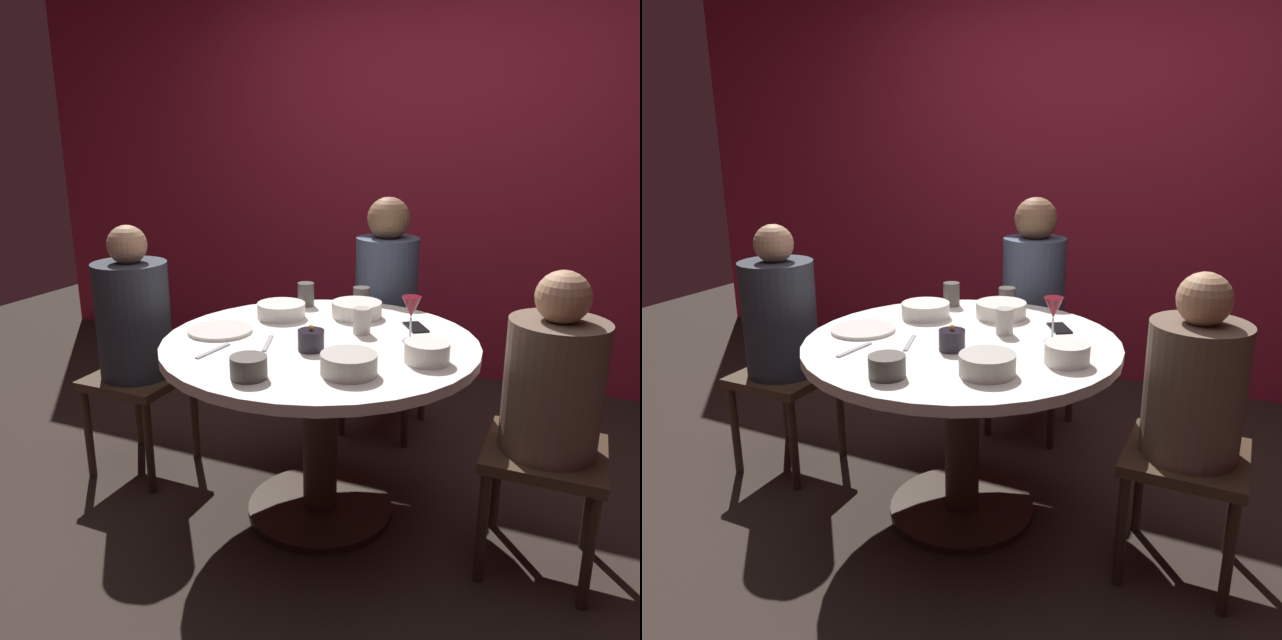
% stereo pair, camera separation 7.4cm
% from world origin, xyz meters
% --- Properties ---
extents(ground_plane, '(8.00, 8.00, 0.00)m').
position_xyz_m(ground_plane, '(0.00, 0.00, 0.00)').
color(ground_plane, '#2D231E').
extents(back_wall, '(6.00, 0.10, 2.60)m').
position_xyz_m(back_wall, '(0.00, 1.82, 1.30)').
color(back_wall, maroon).
rests_on(back_wall, ground).
extents(dining_table, '(1.22, 1.22, 0.75)m').
position_xyz_m(dining_table, '(0.00, 0.00, 0.58)').
color(dining_table, white).
rests_on(dining_table, ground).
extents(seated_diner_left, '(0.40, 0.40, 1.15)m').
position_xyz_m(seated_diner_left, '(-0.90, 0.00, 0.71)').
color(seated_diner_left, '#3F2D1E').
rests_on(seated_diner_left, ground).
extents(seated_diner_back, '(0.40, 0.40, 1.23)m').
position_xyz_m(seated_diner_back, '(0.00, 0.84, 0.75)').
color(seated_diner_back, '#3F2D1E').
rests_on(seated_diner_back, ground).
extents(seated_diner_right, '(0.40, 0.40, 1.10)m').
position_xyz_m(seated_diner_right, '(0.85, 0.00, 0.69)').
color(seated_diner_right, '#3F2D1E').
rests_on(seated_diner_right, ground).
extents(candle_holder, '(0.10, 0.10, 0.10)m').
position_xyz_m(candle_holder, '(0.02, -0.12, 0.79)').
color(candle_holder, black).
rests_on(candle_holder, dining_table).
extents(wine_glass, '(0.08, 0.08, 0.18)m').
position_xyz_m(wine_glass, '(0.32, 0.12, 0.88)').
color(wine_glass, silver).
rests_on(wine_glass, dining_table).
extents(dinner_plate, '(0.26, 0.26, 0.01)m').
position_xyz_m(dinner_plate, '(-0.41, -0.07, 0.76)').
color(dinner_plate, silver).
rests_on(dinner_plate, dining_table).
extents(cell_phone, '(0.14, 0.16, 0.01)m').
position_xyz_m(cell_phone, '(0.30, 0.30, 0.76)').
color(cell_phone, black).
rests_on(cell_phone, dining_table).
extents(bowl_serving_large, '(0.21, 0.21, 0.06)m').
position_xyz_m(bowl_serving_large, '(-0.28, 0.22, 0.79)').
color(bowl_serving_large, silver).
rests_on(bowl_serving_large, dining_table).
extents(bowl_salad_center, '(0.22, 0.22, 0.07)m').
position_xyz_m(bowl_salad_center, '(0.02, 0.35, 0.79)').
color(bowl_salad_center, silver).
rests_on(bowl_salad_center, dining_table).
extents(bowl_small_white, '(0.12, 0.12, 0.07)m').
position_xyz_m(bowl_small_white, '(-0.06, -0.45, 0.79)').
color(bowl_small_white, '#4C4742').
rests_on(bowl_small_white, dining_table).
extents(bowl_sauce_side, '(0.16, 0.16, 0.07)m').
position_xyz_m(bowl_sauce_side, '(0.44, -0.07, 0.79)').
color(bowl_sauce_side, silver).
rests_on(bowl_sauce_side, dining_table).
extents(bowl_rice_portion, '(0.19, 0.19, 0.07)m').
position_xyz_m(bowl_rice_portion, '(0.23, -0.29, 0.79)').
color(bowl_rice_portion, '#B2ADA3').
rests_on(bowl_rice_portion, dining_table).
extents(cup_near_candle, '(0.08, 0.08, 0.09)m').
position_xyz_m(cup_near_candle, '(-0.02, 0.53, 0.80)').
color(cup_near_candle, '#4C4742').
rests_on(cup_near_candle, dining_table).
extents(cup_by_left_diner, '(0.08, 0.08, 0.11)m').
position_xyz_m(cup_by_left_diner, '(-0.26, 0.43, 0.81)').
color(cup_by_left_diner, '#4C4742').
rests_on(cup_by_left_diner, dining_table).
extents(cup_by_right_diner, '(0.07, 0.07, 0.10)m').
position_xyz_m(cup_by_right_diner, '(0.12, 0.14, 0.81)').
color(cup_by_right_diner, '#B2ADA3').
rests_on(cup_by_right_diner, dining_table).
extents(fork_near_plate, '(0.07, 0.18, 0.01)m').
position_xyz_m(fork_near_plate, '(-0.16, -0.12, 0.76)').
color(fork_near_plate, '#B7B7BC').
rests_on(fork_near_plate, dining_table).
extents(knife_near_plate, '(0.04, 0.18, 0.01)m').
position_xyz_m(knife_near_plate, '(-0.30, -0.28, 0.76)').
color(knife_near_plate, '#B7B7BC').
rests_on(knife_near_plate, dining_table).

